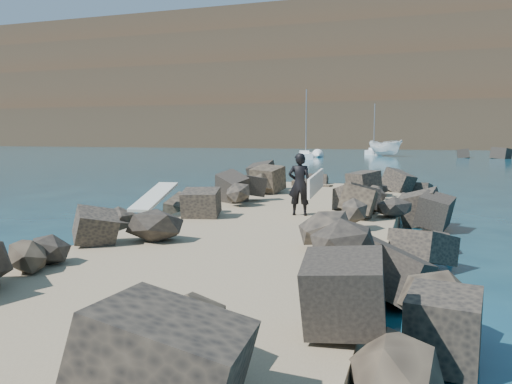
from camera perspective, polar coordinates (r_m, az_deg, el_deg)
ground at (r=12.65m, az=1.43°, el=-6.28°), size 800.00×800.00×0.00m
jetty at (r=10.73m, az=-1.69°, el=-6.95°), size 6.00×26.00×0.60m
riprap_left at (r=12.39m, az=-13.62°, el=-4.37°), size 2.60×22.00×1.00m
riprap_right at (r=10.58m, az=14.29°, el=-6.24°), size 2.60×22.00×1.00m
headland at (r=172.43m, az=20.77°, el=10.47°), size 360.00×140.00×32.00m
surfboard_resting at (r=13.78m, az=-11.52°, el=-0.96°), size 0.89×2.35×0.08m
boat_imported at (r=69.63m, az=14.59°, el=4.91°), size 5.73×5.51×2.23m
surfer_with_board at (r=13.71m, az=5.26°, el=0.91°), size 0.85×2.14×1.72m
sailboat_a at (r=61.22m, az=5.69°, el=4.17°), size 3.21×7.16×8.45m
sailboat_b at (r=76.63m, az=13.29°, el=4.49°), size 2.02×6.35×7.61m
headland_buildings at (r=167.46m, az=23.57°, el=16.70°), size 137.50×30.50×5.00m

